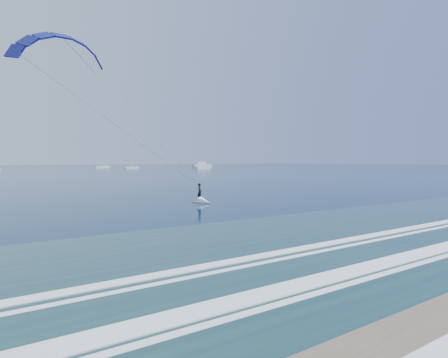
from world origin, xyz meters
TOP-DOWN VIEW (x-y plane):
  - kitesurfer_rig at (-3.44, 28.63)m, footprint 20.70×7.87m
  - motor_yacht at (132.43, 230.56)m, footprint 13.98×3.73m
  - sailboat_4 at (66.73, 244.26)m, footprint 8.53×2.40m
  - sailboat_5 at (71.72, 209.59)m, footprint 7.74×2.40m
  - sailboat_6 at (97.11, 174.64)m, footprint 7.99×2.40m

SIDE VIEW (x-z plane):
  - sailboat_5 at x=71.72m, z-range -4.67..6.02m
  - sailboat_6 at x=97.11m, z-range -4.79..6.14m
  - sailboat_4 at x=66.73m, z-range -5.13..6.50m
  - motor_yacht at x=132.43m, z-range -1.43..4.48m
  - kitesurfer_rig at x=-3.44m, z-range 0.23..14.89m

